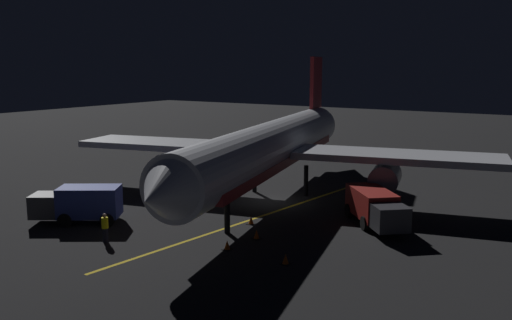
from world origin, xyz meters
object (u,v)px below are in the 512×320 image
(traffic_cone_near_left, at_px, (286,260))
(traffic_cone_far, at_px, (251,220))
(catering_truck, at_px, (375,208))
(traffic_cone_near_right, at_px, (227,245))
(baggage_truck, at_px, (81,204))
(airliner, at_px, (273,147))
(traffic_cone_under_wing, at_px, (256,235))
(ground_crew_worker, at_px, (105,228))

(traffic_cone_near_left, distance_m, traffic_cone_far, 7.56)
(traffic_cone_near_left, height_order, traffic_cone_far, same)
(catering_truck, distance_m, traffic_cone_near_left, 9.42)
(traffic_cone_near_left, height_order, traffic_cone_near_right, same)
(baggage_truck, relative_size, traffic_cone_far, 10.71)
(traffic_cone_near_right, distance_m, traffic_cone_far, 5.20)
(traffic_cone_near_right, height_order, traffic_cone_far, same)
(catering_truck, bearing_deg, traffic_cone_near_right, 59.67)
(airliner, distance_m, baggage_truck, 14.64)
(traffic_cone_near_left, bearing_deg, traffic_cone_near_right, -3.18)
(traffic_cone_near_left, xyz_separation_m, traffic_cone_far, (5.53, -5.16, 0.00))
(traffic_cone_near_right, bearing_deg, traffic_cone_under_wing, -97.75)
(airliner, height_order, catering_truck, airliner)
(traffic_cone_under_wing, bearing_deg, traffic_cone_far, -50.80)
(traffic_cone_near_left, relative_size, traffic_cone_near_right, 1.00)
(traffic_cone_near_left, relative_size, traffic_cone_far, 1.00)
(traffic_cone_under_wing, xyz_separation_m, traffic_cone_far, (1.96, -2.40, 0.00))
(ground_crew_worker, height_order, traffic_cone_far, ground_crew_worker)
(catering_truck, height_order, traffic_cone_far, catering_truck)
(traffic_cone_near_right, distance_m, traffic_cone_under_wing, 2.56)
(airliner, bearing_deg, traffic_cone_under_wing, 115.36)
(ground_crew_worker, height_order, traffic_cone_near_left, ground_crew_worker)
(traffic_cone_far, bearing_deg, ground_crew_worker, 56.01)
(catering_truck, relative_size, traffic_cone_under_wing, 11.03)
(baggage_truck, xyz_separation_m, traffic_cone_far, (-9.67, -5.77, -0.99))
(airliner, xyz_separation_m, catering_truck, (-9.20, 2.45, -2.90))
(traffic_cone_near_right, bearing_deg, baggage_truck, 4.18)
(catering_truck, xyz_separation_m, traffic_cone_under_wing, (4.95, 6.51, -0.94))
(airliner, relative_size, traffic_cone_near_left, 68.04)
(traffic_cone_far, bearing_deg, traffic_cone_near_left, 136.97)
(ground_crew_worker, bearing_deg, traffic_cone_near_left, -166.56)
(catering_truck, xyz_separation_m, traffic_cone_near_right, (5.30, 9.05, -0.94))
(airliner, distance_m, traffic_cone_near_right, 12.73)
(traffic_cone_near_right, relative_size, traffic_cone_under_wing, 1.00)
(airliner, height_order, ground_crew_worker, airliner)
(traffic_cone_under_wing, bearing_deg, airliner, -64.64)
(traffic_cone_near_right, bearing_deg, traffic_cone_near_left, 176.82)
(baggage_truck, distance_m, traffic_cone_near_left, 15.24)
(baggage_truck, bearing_deg, traffic_cone_under_wing, -163.87)
(catering_truck, relative_size, traffic_cone_near_left, 11.03)
(airliner, bearing_deg, traffic_cone_near_left, 123.71)
(ground_crew_worker, height_order, traffic_cone_near_right, ground_crew_worker)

